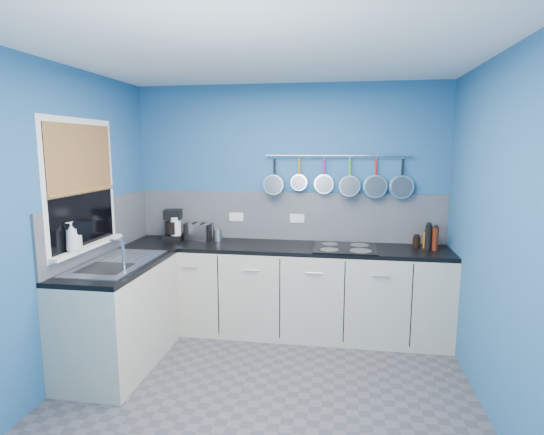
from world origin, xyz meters
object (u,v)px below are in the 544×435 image
(coffee_maker, at_px, (173,225))
(toaster, at_px, (199,232))
(canister, at_px, (218,235))
(hob, at_px, (345,248))
(soap_bottle_a, at_px, (72,237))
(soap_bottle_b, at_px, (76,240))
(paper_towel, at_px, (176,229))

(coffee_maker, relative_size, toaster, 1.22)
(canister, bearing_deg, coffee_maker, -173.36)
(toaster, distance_m, canister, 0.22)
(hob, bearing_deg, soap_bottle_a, -152.58)
(soap_bottle_a, relative_size, hob, 0.40)
(soap_bottle_a, bearing_deg, hob, 27.42)
(soap_bottle_b, bearing_deg, hob, 26.37)
(soap_bottle_b, relative_size, paper_towel, 0.68)
(coffee_maker, xyz_separation_m, toaster, (0.25, 0.08, -0.08))
(toaster, bearing_deg, soap_bottle_a, -97.85)
(soap_bottle_a, xyz_separation_m, toaster, (0.60, 1.29, -0.18))
(canister, height_order, hob, canister)
(soap_bottle_b, bearing_deg, soap_bottle_a, -90.00)
(soap_bottle_a, height_order, hob, soap_bottle_a)
(canister, xyz_separation_m, hob, (1.30, -0.16, -0.05))
(coffee_maker, xyz_separation_m, hob, (1.77, -0.10, -0.15))
(canister, bearing_deg, paper_towel, -170.88)
(soap_bottle_b, bearing_deg, coffee_maker, 73.08)
(paper_towel, height_order, hob, paper_towel)
(coffee_maker, xyz_separation_m, canister, (0.47, 0.05, -0.10))
(coffee_maker, relative_size, hob, 0.54)
(soap_bottle_a, xyz_separation_m, canister, (0.82, 1.26, -0.21))
(soap_bottle_a, distance_m, toaster, 1.43)
(soap_bottle_b, relative_size, coffee_maker, 0.53)
(toaster, bearing_deg, paper_towel, -138.09)
(soap_bottle_b, height_order, canister, soap_bottle_b)
(soap_bottle_a, distance_m, soap_bottle_b, 0.06)
(soap_bottle_a, distance_m, hob, 2.41)
(soap_bottle_a, bearing_deg, canister, 56.85)
(soap_bottle_b, height_order, toaster, soap_bottle_b)
(soap_bottle_a, distance_m, paper_towel, 1.26)
(soap_bottle_b, xyz_separation_m, hob, (2.13, 1.05, -0.23))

